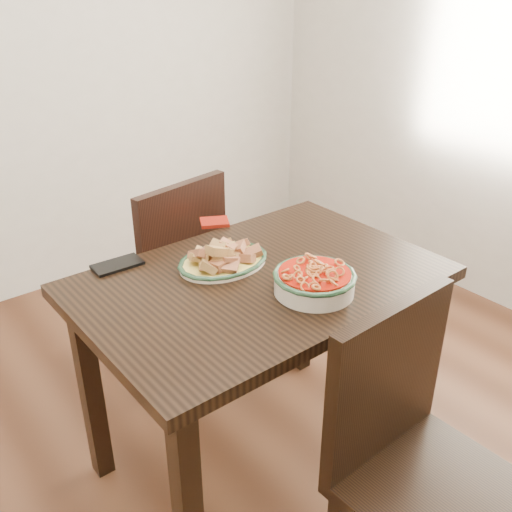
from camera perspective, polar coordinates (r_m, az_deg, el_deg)
floor at (r=2.15m, az=-0.91°, el=-21.14°), size 3.50×3.50×0.00m
wall_back at (r=3.03m, az=-23.19°, el=19.30°), size 3.50×0.10×2.60m
dining_table at (r=1.81m, az=0.40°, el=-5.03°), size 1.10×0.73×0.75m
chair_far at (r=2.35m, az=-8.77°, el=-1.30°), size 0.48×0.48×0.89m
chair_near at (r=1.58m, az=15.52°, el=-18.56°), size 0.43×0.43×0.89m
fish_plate at (r=1.80m, az=-3.33°, el=0.40°), size 0.30×0.23×0.11m
noodle_bowl at (r=1.66m, az=5.86°, el=-2.30°), size 0.24×0.24×0.08m
smartphone at (r=1.86m, az=-13.69°, el=-0.86°), size 0.16×0.09×0.01m
napkin at (r=2.12m, az=-4.17°, el=3.41°), size 0.13×0.12×0.01m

